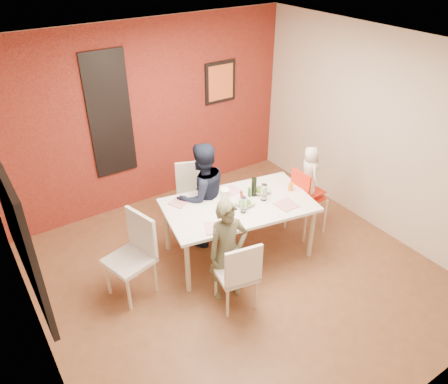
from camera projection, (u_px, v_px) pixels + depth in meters
ground at (237, 274)px, 5.45m from camera, size 4.50×4.50×0.00m
ceiling at (242, 54)px, 4.03m from camera, size 4.50×4.50×0.02m
wall_back at (150, 116)px, 6.34m from camera, size 4.50×0.02×2.70m
wall_front at (420, 311)px, 3.14m from camera, size 4.50×0.02×2.70m
wall_left at (22, 254)px, 3.68m from camera, size 0.02×4.50×2.70m
wall_right at (377, 134)px, 5.80m from camera, size 0.02×4.50×2.70m
brick_accent_wall at (150, 116)px, 6.32m from camera, size 4.50×0.02×2.70m
picture_window_frame at (14, 223)px, 3.73m from camera, size 0.05×1.70×1.30m
picture_window_pane at (16, 222)px, 3.74m from camera, size 0.02×1.55×1.15m
glassblock_strip at (110, 115)px, 5.95m from camera, size 0.55×0.03×1.70m
glassblock_surround at (110, 116)px, 5.95m from camera, size 0.60×0.03×1.76m
art_print_frame at (220, 82)px, 6.71m from camera, size 0.54×0.03×0.64m
art_print_canvas at (221, 82)px, 6.70m from camera, size 0.44×0.01×0.54m
dining_table at (239, 208)px, 5.45m from camera, size 1.99×1.34×0.76m
chair_near at (239, 272)px, 4.72m from camera, size 0.50×0.50×0.91m
chair_far at (195, 196)px, 5.92m from camera, size 0.63×0.63×1.04m
chair_left at (135, 251)px, 4.94m from camera, size 0.58×0.58×1.02m
high_chair at (305, 196)px, 5.91m from camera, size 0.42×0.42×0.98m
child_near at (228, 251)px, 4.84m from camera, size 0.51×0.39×1.27m
child_far at (202, 195)px, 5.65m from camera, size 0.72×0.56×1.46m
toddler at (309, 172)px, 5.74m from camera, size 0.32×0.40×0.73m
plate_near_left at (216, 228)px, 4.98m from camera, size 0.32×0.32×0.01m
plate_far_mid at (232, 191)px, 5.67m from camera, size 0.23×0.23×0.01m
plate_near_right at (287, 205)px, 5.39m from camera, size 0.25×0.25×0.01m
plate_far_left at (179, 202)px, 5.43m from camera, size 0.27×0.27×0.01m
salad_bowl_a at (245, 203)px, 5.38m from camera, size 0.25×0.25×0.05m
salad_bowl_b at (260, 190)px, 5.64m from camera, size 0.28×0.28×0.06m
wine_bottle at (254, 187)px, 5.52m from camera, size 0.07×0.07×0.25m
wine_glass_a at (243, 205)px, 5.21m from camera, size 0.07×0.07×0.21m
wine_glass_b at (264, 192)px, 5.44m from camera, size 0.08×0.08×0.22m
paper_towel_roll at (225, 199)px, 5.28m from camera, size 0.11×0.11×0.26m
condiment_red at (243, 199)px, 5.39m from camera, size 0.03×0.03×0.12m
condiment_green at (249, 193)px, 5.48m from camera, size 0.04×0.04×0.15m
condiment_brown at (241, 195)px, 5.47m from camera, size 0.03×0.03×0.13m
sippy_cup at (291, 187)px, 5.67m from camera, size 0.06×0.06×0.11m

